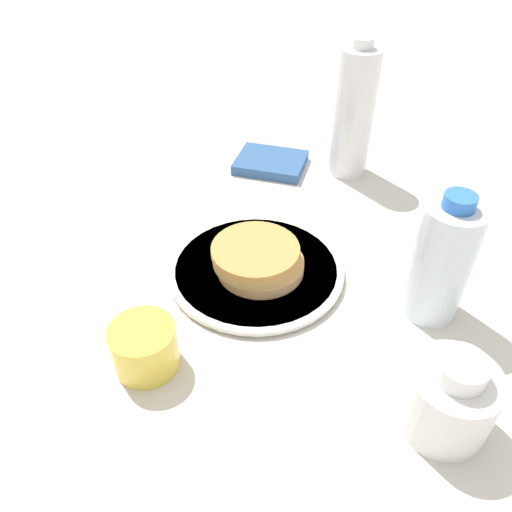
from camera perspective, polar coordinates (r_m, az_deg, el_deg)
name	(u,v)px	position (r m, az deg, el deg)	size (l,w,h in m)	color
ground_plane	(270,283)	(0.75, 1.59, -3.13)	(4.00, 4.00, 0.00)	silver
plate	(256,269)	(0.76, 0.00, -1.50)	(0.27, 0.27, 0.01)	silver
pancake_stack	(258,259)	(0.74, 0.21, -0.30)	(0.14, 0.13, 0.04)	tan
juice_glass	(145,347)	(0.64, -12.62, -10.13)	(0.08, 0.08, 0.06)	yellow
cream_jug	(449,398)	(0.60, 21.16, -14.92)	(0.10, 0.10, 0.11)	white
water_bottle_near	(354,113)	(0.98, 11.09, 15.72)	(0.08, 0.08, 0.26)	white
water_bottle_mid	(441,261)	(0.70, 20.40, -0.51)	(0.08, 0.08, 0.19)	silver
napkin	(271,163)	(1.03, 1.68, 10.63)	(0.15, 0.12, 0.02)	#33598C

